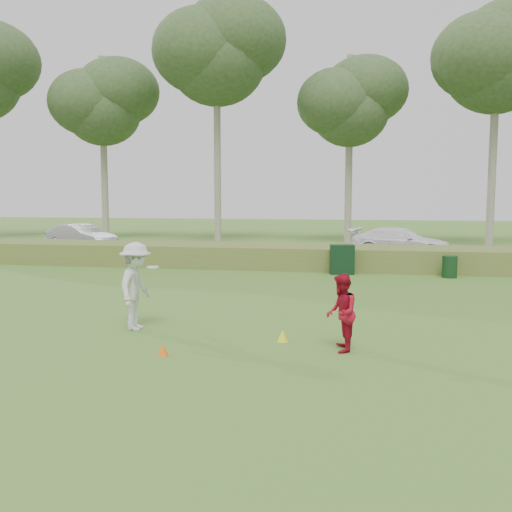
% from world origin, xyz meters
% --- Properties ---
extents(ground, '(120.00, 120.00, 0.00)m').
position_xyz_m(ground, '(0.00, 0.00, 0.00)').
color(ground, '#3D6C24').
rests_on(ground, ground).
extents(reed_strip, '(80.00, 3.00, 0.90)m').
position_xyz_m(reed_strip, '(0.00, 12.00, 0.45)').
color(reed_strip, '#546729').
rests_on(reed_strip, ground).
extents(park_road, '(80.00, 6.00, 0.06)m').
position_xyz_m(park_road, '(0.00, 17.00, 0.03)').
color(park_road, '#2D2D2D').
rests_on(park_road, ground).
extents(tree_2, '(6.50, 6.50, 12.00)m').
position_xyz_m(tree_2, '(-14.00, 24.00, 8.97)').
color(tree_2, gray).
rests_on(tree_2, ground).
extents(tree_3, '(7.80, 7.80, 15.50)m').
position_xyz_m(tree_3, '(-6.00, 23.00, 11.60)').
color(tree_3, gray).
rests_on(tree_3, ground).
extents(tree_4, '(6.24, 6.24, 11.50)m').
position_xyz_m(tree_4, '(2.00, 24.50, 8.59)').
color(tree_4, gray).
rests_on(tree_4, ground).
extents(tree_5, '(7.28, 7.28, 14.00)m').
position_xyz_m(tree_5, '(10.00, 22.50, 10.47)').
color(tree_5, gray).
rests_on(tree_5, ground).
extents(player_white, '(0.92, 1.29, 1.96)m').
position_xyz_m(player_white, '(-2.01, 0.22, 0.98)').
color(player_white, silver).
rests_on(player_white, ground).
extents(player_red, '(0.61, 0.76, 1.50)m').
position_xyz_m(player_red, '(2.56, -0.76, 0.75)').
color(player_red, '#A40E23').
rests_on(player_red, ground).
extents(cone_orange, '(0.20, 0.20, 0.22)m').
position_xyz_m(cone_orange, '(-0.71, -1.69, 0.11)').
color(cone_orange, '#FF630D').
rests_on(cone_orange, ground).
extents(cone_yellow, '(0.22, 0.22, 0.24)m').
position_xyz_m(cone_yellow, '(1.36, -0.26, 0.12)').
color(cone_yellow, yellow).
rests_on(cone_yellow, ground).
extents(utility_cabinet, '(0.97, 0.68, 1.13)m').
position_xyz_m(utility_cabinet, '(2.18, 10.20, 0.56)').
color(utility_cabinet, black).
rests_on(utility_cabinet, ground).
extents(trash_bin, '(0.63, 0.63, 0.81)m').
position_xyz_m(trash_bin, '(6.08, 9.96, 0.40)').
color(trash_bin, '#103216').
rests_on(trash_bin, ground).
extents(car_mid, '(4.55, 3.09, 1.42)m').
position_xyz_m(car_mid, '(-11.90, 16.60, 0.77)').
color(car_mid, silver).
rests_on(car_mid, park_road).
extents(car_right, '(5.10, 2.92, 1.39)m').
position_xyz_m(car_right, '(4.75, 16.58, 0.76)').
color(car_right, white).
rests_on(car_right, park_road).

